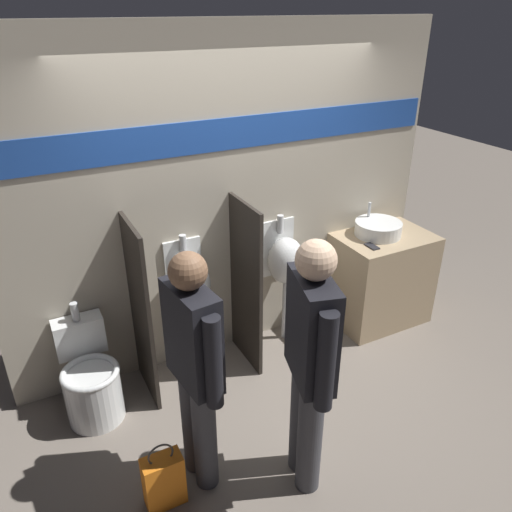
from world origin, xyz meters
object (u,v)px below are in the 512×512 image
at_px(sink_basin, 378,228).
at_px(shopping_bag, 164,480).
at_px(person_in_vest, 310,360).
at_px(person_with_lanyard, 194,365).
at_px(urinal_near_counter, 190,284).
at_px(urinal_far, 285,260).
at_px(toilet, 91,382).
at_px(cell_phone, 372,246).

bearing_deg(sink_basin, shopping_bag, -156.29).
bearing_deg(person_in_vest, person_with_lanyard, 77.27).
relative_size(sink_basin, urinal_near_counter, 0.36).
relative_size(urinal_near_counter, person_in_vest, 0.69).
xyz_separation_m(sink_basin, urinal_far, (-0.92, 0.09, -0.15)).
relative_size(person_in_vest, shopping_bag, 3.49).
height_order(urinal_far, toilet, urinal_far).
bearing_deg(toilet, person_with_lanyard, -60.22).
xyz_separation_m(cell_phone, urinal_near_counter, (-1.59, 0.27, -0.09)).
height_order(toilet, shopping_bag, toilet).
height_order(cell_phone, toilet, cell_phone).
xyz_separation_m(toilet, person_with_lanyard, (0.51, -0.89, 0.61)).
relative_size(urinal_near_counter, toilet, 1.39).
relative_size(urinal_near_counter, shopping_bag, 2.42).
distance_m(cell_phone, shopping_bag, 2.51).
bearing_deg(toilet, person_in_vest, -47.62).
xyz_separation_m(sink_basin, toilet, (-2.67, -0.09, -0.66)).
bearing_deg(urinal_near_counter, shopping_bag, -119.03).
distance_m(sink_basin, toilet, 2.75).
relative_size(toilet, person_in_vest, 0.50).
distance_m(cell_phone, person_in_vest, 1.76).
xyz_separation_m(cell_phone, toilet, (-2.46, 0.09, -0.60)).
height_order(cell_phone, person_in_vest, person_in_vest).
bearing_deg(toilet, shopping_bag, -77.00).
bearing_deg(sink_basin, toilet, -178.11).
distance_m(urinal_near_counter, person_with_lanyard, 1.13).
relative_size(sink_basin, shopping_bag, 0.87).
relative_size(person_with_lanyard, shopping_bag, 3.34).
bearing_deg(person_with_lanyard, urinal_far, -55.99).
bearing_deg(person_with_lanyard, urinal_near_counter, -25.65).
xyz_separation_m(sink_basin, urinal_near_counter, (-1.80, 0.09, -0.15)).
distance_m(urinal_far, toilet, 1.83).
xyz_separation_m(urinal_far, person_with_lanyard, (-1.24, -1.07, 0.10)).
height_order(person_with_lanyard, shopping_bag, person_with_lanyard).
xyz_separation_m(urinal_near_counter, toilet, (-0.87, -0.18, -0.51)).
bearing_deg(urinal_near_counter, cell_phone, -9.81).
relative_size(cell_phone, urinal_far, 0.12).
distance_m(person_in_vest, person_with_lanyard, 0.67).
height_order(person_in_vest, shopping_bag, person_in_vest).
bearing_deg(urinal_far, person_with_lanyard, -139.34).
xyz_separation_m(cell_phone, urinal_far, (-0.71, 0.27, -0.09)).
relative_size(sink_basin, urinal_far, 0.36).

